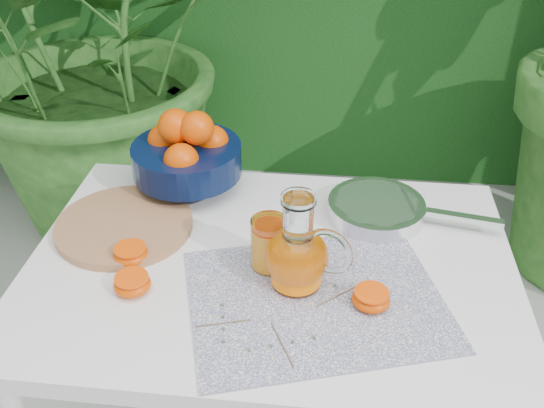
# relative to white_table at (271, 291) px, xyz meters

# --- Properties ---
(potted_plant_left) EXTENTS (2.24, 2.24, 1.58)m
(potted_plant_left) POSITION_rel_white_table_xyz_m (-0.79, 1.22, 0.12)
(potted_plant_left) COLOR #23531C
(potted_plant_left) RESTS_ON ground
(white_table) EXTENTS (1.00, 0.70, 0.75)m
(white_table) POSITION_rel_white_table_xyz_m (0.00, 0.00, 0.00)
(white_table) COLOR white
(white_table) RESTS_ON ground
(placemat) EXTENTS (0.56, 0.49, 0.00)m
(placemat) POSITION_rel_white_table_xyz_m (0.10, -0.10, 0.08)
(placemat) COLOR #0D134D
(placemat) RESTS_ON white_table
(cutting_board) EXTENTS (0.32, 0.32, 0.02)m
(cutting_board) POSITION_rel_white_table_xyz_m (-0.33, 0.08, 0.09)
(cutting_board) COLOR #AE794E
(cutting_board) RESTS_ON white_table
(fruit_bowl) EXTENTS (0.28, 0.28, 0.21)m
(fruit_bowl) POSITION_rel_white_table_xyz_m (-0.23, 0.27, 0.18)
(fruit_bowl) COLOR black
(fruit_bowl) RESTS_ON white_table
(juice_pitcher) EXTENTS (0.19, 0.16, 0.20)m
(juice_pitcher) POSITION_rel_white_table_xyz_m (0.06, -0.06, 0.16)
(juice_pitcher) COLOR white
(juice_pitcher) RESTS_ON white_table
(juice_tumbler) EXTENTS (0.09, 0.09, 0.11)m
(juice_tumbler) POSITION_rel_white_table_xyz_m (-0.00, -0.01, 0.14)
(juice_tumbler) COLOR white
(juice_tumbler) RESTS_ON white_table
(saute_pan) EXTENTS (0.40, 0.25, 0.04)m
(saute_pan) POSITION_rel_white_table_xyz_m (0.22, 0.19, 0.10)
(saute_pan) COLOR silver
(saute_pan) RESTS_ON white_table
(orange_halves) EXTENTS (0.57, 0.17, 0.04)m
(orange_halves) POSITION_rel_white_table_xyz_m (-0.11, -0.08, 0.10)
(orange_halves) COLOR #EF6302
(orange_halves) RESTS_ON white_table
(thyme_sprigs) EXTENTS (0.31, 0.25, 0.01)m
(thyme_sprigs) POSITION_rel_white_table_xyz_m (0.05, -0.16, 0.09)
(thyme_sprigs) COLOR brown
(thyme_sprigs) RESTS_ON white_table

